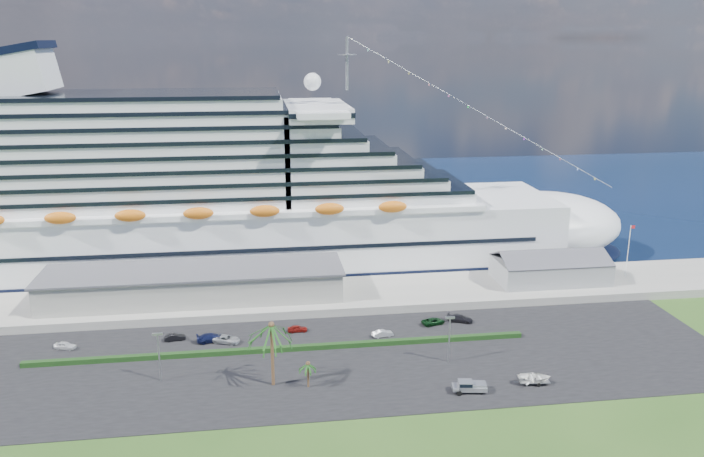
{
  "coord_description": "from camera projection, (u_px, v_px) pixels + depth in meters",
  "views": [
    {
      "loc": [
        -11.29,
        -95.8,
        53.63
      ],
      "look_at": [
        6.38,
        30.0,
        18.29
      ],
      "focal_mm": 35.0,
      "sensor_mm": 36.0,
      "label": 1
    }
  ],
  "objects": [
    {
      "name": "parked_car_7",
      "position": [
        460.0,
        318.0,
        133.81
      ],
      "size": [
        5.3,
        3.82,
        1.43
      ],
      "primitive_type": "imported",
      "rotation": [
        0.0,
        0.0,
        1.15
      ],
      "color": "black",
      "rests_on": "asphalt_lot"
    },
    {
      "name": "pickup_truck",
      "position": [
        469.0,
        386.0,
        107.16
      ],
      "size": [
        5.69,
        2.82,
        1.92
      ],
      "color": "black",
      "rests_on": "asphalt_lot"
    },
    {
      "name": "parked_car_6",
      "position": [
        433.0,
        321.0,
        132.62
      ],
      "size": [
        4.97,
        3.32,
        1.27
      ],
      "primitive_type": "imported",
      "rotation": [
        0.0,
        0.0,
        1.86
      ],
      "color": "black",
      "rests_on": "asphalt_lot"
    },
    {
      "name": "parked_car_1",
      "position": [
        175.0,
        337.0,
        125.62
      ],
      "size": [
        3.95,
        1.82,
        1.25
      ],
      "primitive_type": "imported",
      "rotation": [
        0.0,
        0.0,
        1.7
      ],
      "color": "black",
      "rests_on": "asphalt_lot"
    },
    {
      "name": "lamp_post_left",
      "position": [
        159.0,
        351.0,
        109.73
      ],
      "size": [
        1.6,
        0.35,
        8.27
      ],
      "color": "gray",
      "rests_on": "asphalt_lot"
    },
    {
      "name": "wharf",
      "position": [
        316.0,
        296.0,
        145.2
      ],
      "size": [
        240.0,
        20.0,
        1.8
      ],
      "primitive_type": "cube",
      "color": "gray",
      "rests_on": "ground"
    },
    {
      "name": "flagpole",
      "position": [
        628.0,
        249.0,
        152.62
      ],
      "size": [
        1.08,
        0.16,
        12.0
      ],
      "color": "silver",
      "rests_on": "wharf"
    },
    {
      "name": "parked_car_5",
      "position": [
        383.0,
        333.0,
        127.18
      ],
      "size": [
        4.01,
        1.99,
        1.26
      ],
      "primitive_type": "imported",
      "rotation": [
        0.0,
        0.0,
        1.75
      ],
      "color": "#B5B7BD",
      "rests_on": "asphalt_lot"
    },
    {
      "name": "lamp_post_right",
      "position": [
        449.0,
        333.0,
        116.16
      ],
      "size": [
        1.6,
        0.35,
        8.27
      ],
      "color": "gray",
      "rests_on": "asphalt_lot"
    },
    {
      "name": "asphalt_lot",
      "position": [
        331.0,
        361.0,
        117.76
      ],
      "size": [
        140.0,
        38.0,
        0.12
      ],
      "primitive_type": "cube",
      "color": "black",
      "rests_on": "ground"
    },
    {
      "name": "parked_car_2",
      "position": [
        227.0,
        339.0,
        124.61
      ],
      "size": [
        5.4,
        3.9,
        1.36
      ],
      "primitive_type": "imported",
      "rotation": [
        0.0,
        0.0,
        1.2
      ],
      "color": "#A3A6AC",
      "rests_on": "asphalt_lot"
    },
    {
      "name": "cruise_ship",
      "position": [
        214.0,
        201.0,
        160.98
      ],
      "size": [
        191.0,
        38.0,
        54.0
      ],
      "color": "silver",
      "rests_on": "ground"
    },
    {
      "name": "hedge",
      "position": [
        283.0,
        349.0,
        121.32
      ],
      "size": [
        88.0,
        1.1,
        0.9
      ],
      "primitive_type": "cube",
      "color": "black",
      "rests_on": "asphalt_lot"
    },
    {
      "name": "port_shed",
      "position": [
        550.0,
        269.0,
        151.24
      ],
      "size": [
        24.0,
        12.31,
        7.37
      ],
      "color": "gray",
      "rests_on": "wharf"
    },
    {
      "name": "parked_car_3",
      "position": [
        212.0,
        338.0,
        125.09
      ],
      "size": [
        5.67,
        3.2,
        1.55
      ],
      "primitive_type": "imported",
      "rotation": [
        0.0,
        0.0,
        1.77
      ],
      "color": "#12183F",
      "rests_on": "asphalt_lot"
    },
    {
      "name": "ground",
      "position": [
        338.0,
        393.0,
        107.28
      ],
      "size": [
        420.0,
        420.0,
        0.0
      ],
      "primitive_type": "plane",
      "color": "#264717",
      "rests_on": "ground"
    },
    {
      "name": "parked_car_4",
      "position": [
        297.0,
        329.0,
        129.31
      ],
      "size": [
        3.76,
        1.61,
        1.27
      ],
      "primitive_type": "imported",
      "rotation": [
        0.0,
        0.0,
        1.6
      ],
      "color": "maroon",
      "rests_on": "asphalt_lot"
    },
    {
      "name": "parked_car_0",
      "position": [
        65.0,
        345.0,
        122.14
      ],
      "size": [
        4.13,
        2.6,
        1.31
      ],
      "primitive_type": "imported",
      "rotation": [
        0.0,
        0.0,
        1.28
      ],
      "color": "white",
      "rests_on": "asphalt_lot"
    },
    {
      "name": "water",
      "position": [
        292.0,
        203.0,
        231.3
      ],
      "size": [
        420.0,
        160.0,
        0.02
      ],
      "primitive_type": "cube",
      "color": "#0B1A32",
      "rests_on": "ground"
    },
    {
      "name": "terminal_building",
      "position": [
        194.0,
        283.0,
        140.75
      ],
      "size": [
        61.0,
        15.0,
        6.3
      ],
      "color": "gray",
      "rests_on": "wharf"
    },
    {
      "name": "palm_tall",
      "position": [
        272.0,
        332.0,
        107.29
      ],
      "size": [
        8.82,
        8.82,
        11.13
      ],
      "color": "#47301E",
      "rests_on": "ground"
    },
    {
      "name": "palm_short",
      "position": [
        308.0,
        366.0,
        108.08
      ],
      "size": [
        3.53,
        3.53,
        4.56
      ],
      "color": "#47301E",
      "rests_on": "ground"
    },
    {
      "name": "boat_trailer",
      "position": [
        534.0,
        378.0,
        109.54
      ],
      "size": [
        6.19,
        4.32,
        1.74
      ],
      "color": "gray",
      "rests_on": "asphalt_lot"
    }
  ]
}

